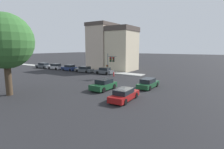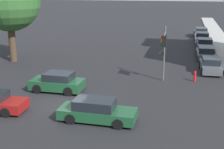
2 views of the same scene
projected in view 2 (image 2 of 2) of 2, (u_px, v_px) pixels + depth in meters
ground_plane at (66, 103)px, 21.72m from camera, size 300.00×300.00×0.00m
sidewalk_strip at (218, 37)px, 49.56m from camera, size 2.71×60.00×0.13m
street_tree at (9, 0)px, 31.97m from camera, size 6.55×6.55×9.81m
traffic_signal at (164, 45)px, 25.49m from camera, size 0.60×2.01×4.69m
crossing_car_0 at (97, 111)px, 18.76m from camera, size 4.69×1.88×1.39m
crossing_car_1 at (58, 82)px, 24.13m from camera, size 4.07×2.06×1.48m
parked_car_0 at (210, 65)px, 29.36m from camera, size 1.95×4.10×1.44m
parked_car_1 at (206, 53)px, 34.77m from camera, size 2.05×4.68×1.40m
parked_car_2 at (205, 44)px, 39.53m from camera, size 2.06×3.96×1.49m
parked_car_3 at (202, 38)px, 44.42m from camera, size 2.08×4.48×1.52m
parked_car_4 at (201, 33)px, 49.41m from camera, size 2.16×4.75×1.48m
fire_hydrant at (195, 76)px, 26.55m from camera, size 0.22×0.22×0.92m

